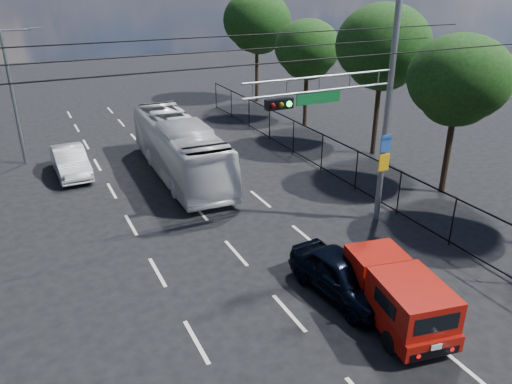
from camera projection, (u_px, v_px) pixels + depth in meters
lane_markings at (185, 195)px, 23.52m from camera, size 6.12×38.00×0.01m
signal_mast at (363, 100)px, 18.60m from camera, size 6.43×0.39×9.50m
streetlight_left at (16, 92)px, 26.01m from camera, size 2.09×0.22×7.08m
utility_wires at (222, 50)px, 16.38m from camera, size 22.00×5.04×0.74m
fence_right at (342, 162)px, 24.65m from camera, size 0.06×34.03×2.00m
tree_right_b at (458, 86)px, 21.91m from camera, size 4.50×4.50×7.31m
tree_right_c at (382, 52)px, 26.83m from camera, size 5.10×5.10×8.29m
tree_right_d at (307, 53)px, 32.79m from camera, size 4.32×4.32×7.02m
tree_right_e at (257, 25)px, 39.05m from camera, size 5.28×5.28×8.58m
red_pickup at (394, 291)px, 14.70m from camera, size 2.51×4.94×1.76m
navy_hatchback at (343, 276)px, 15.86m from camera, size 2.08×4.30×1.42m
white_bus at (180, 148)px, 25.34m from camera, size 2.77×10.55×2.92m
white_van at (70, 161)px, 25.64m from camera, size 1.67×4.42×1.44m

